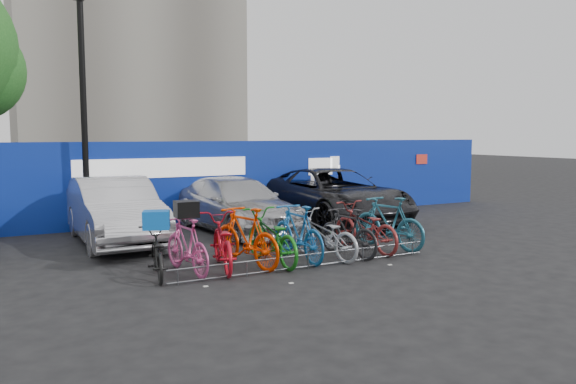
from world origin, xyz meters
TOP-DOWN VIEW (x-y plane):
  - ground at (0.00, 0.00)m, footprint 100.00×100.00m
  - hoarding at (0.01, 6.00)m, footprint 22.00×0.18m
  - lamppost at (-3.20, 5.40)m, footprint 0.25×0.50m
  - bike_rack at (-0.00, -0.60)m, footprint 5.60×0.03m
  - car_1 at (-2.80, 3.84)m, footprint 1.70×4.78m
  - car_2 at (0.43, 4.01)m, footprint 2.51×5.11m
  - car_3 at (3.54, 4.08)m, footprint 2.67×5.75m
  - bike_0 at (-2.77, 0.10)m, footprint 0.89×1.78m
  - bike_1 at (-2.19, 0.13)m, footprint 0.72×1.83m
  - bike_2 at (-1.51, 0.12)m, footprint 1.14×2.14m
  - bike_3 at (-1.01, 0.09)m, footprint 1.03×2.08m
  - bike_4 at (-0.46, 0.09)m, footprint 0.77×2.10m
  - bike_5 at (0.15, 0.08)m, footprint 0.62×1.98m
  - bike_6 at (0.73, 0.01)m, footprint 1.07×2.03m
  - bike_7 at (1.31, -0.03)m, footprint 0.77×1.80m
  - bike_8 at (1.91, 0.21)m, footprint 0.91×2.13m
  - bike_9 at (2.56, 0.20)m, footprint 0.99×2.09m
  - cargo_crate at (-2.77, 0.10)m, footprint 0.56×0.49m
  - cargo_topcase at (-2.19, 0.13)m, footprint 0.44×0.39m

SIDE VIEW (x-z plane):
  - ground at x=0.00m, z-range 0.00..0.00m
  - bike_rack at x=0.00m, z-range 0.01..0.31m
  - bike_0 at x=-2.77m, z-range 0.00..0.89m
  - bike_6 at x=0.73m, z-range 0.00..1.01m
  - bike_7 at x=1.31m, z-range 0.00..1.05m
  - bike_1 at x=-2.19m, z-range 0.00..1.07m
  - bike_2 at x=-1.51m, z-range 0.00..1.07m
  - bike_8 at x=1.91m, z-range 0.00..1.09m
  - bike_4 at x=-0.46m, z-range 0.00..1.09m
  - bike_5 at x=0.15m, z-range 0.00..1.18m
  - bike_3 at x=-1.01m, z-range 0.00..1.20m
  - bike_9 at x=2.56m, z-range 0.00..1.21m
  - car_2 at x=0.43m, z-range 0.00..1.43m
  - car_1 at x=-2.80m, z-range 0.00..1.57m
  - car_3 at x=3.54m, z-range 0.00..1.59m
  - cargo_crate at x=-2.77m, z-range 0.89..1.23m
  - hoarding at x=0.01m, z-range 0.00..2.40m
  - cargo_topcase at x=-2.19m, z-range 1.07..1.37m
  - lamppost at x=-3.20m, z-range 0.22..6.33m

